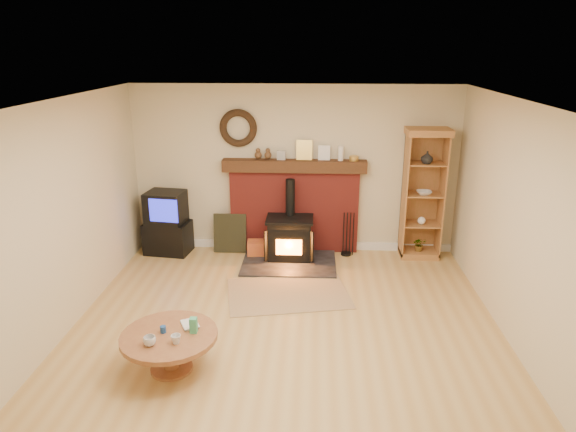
# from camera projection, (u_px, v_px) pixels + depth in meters

# --- Properties ---
(ground) EXTENTS (5.50, 5.50, 0.00)m
(ground) POSITION_uv_depth(u_px,v_px,m) (284.00, 340.00, 5.75)
(ground) COLOR tan
(ground) RESTS_ON ground
(room_shell) EXTENTS (5.02, 5.52, 2.61)m
(room_shell) POSITION_uv_depth(u_px,v_px,m) (282.00, 190.00, 5.30)
(room_shell) COLOR beige
(room_shell) RESTS_ON ground
(chimney_breast) EXTENTS (2.20, 0.22, 1.78)m
(chimney_breast) POSITION_uv_depth(u_px,v_px,m) (294.00, 202.00, 8.02)
(chimney_breast) COLOR maroon
(chimney_breast) RESTS_ON ground
(wood_stove) EXTENTS (1.40, 1.00, 1.23)m
(wood_stove) POSITION_uv_depth(u_px,v_px,m) (290.00, 240.00, 7.80)
(wood_stove) COLOR black
(wood_stove) RESTS_ON ground
(area_rug) EXTENTS (1.75, 1.37, 0.01)m
(area_rug) POSITION_uv_depth(u_px,v_px,m) (288.00, 293.00, 6.82)
(area_rug) COLOR brown
(area_rug) RESTS_ON ground
(tv_unit) EXTENTS (0.74, 0.56, 1.00)m
(tv_unit) POSITION_uv_depth(u_px,v_px,m) (167.00, 224.00, 8.04)
(tv_unit) COLOR black
(tv_unit) RESTS_ON ground
(curio_cabinet) EXTENTS (0.64, 0.46, 2.00)m
(curio_cabinet) POSITION_uv_depth(u_px,v_px,m) (423.00, 194.00, 7.75)
(curio_cabinet) COLOR olive
(curio_cabinet) RESTS_ON ground
(firelog_box) EXTENTS (0.41, 0.27, 0.24)m
(firelog_box) POSITION_uv_depth(u_px,v_px,m) (260.00, 248.00, 8.01)
(firelog_box) COLOR orange
(firelog_box) RESTS_ON ground
(leaning_painting) EXTENTS (0.52, 0.14, 0.62)m
(leaning_painting) POSITION_uv_depth(u_px,v_px,m) (230.00, 233.00, 8.12)
(leaning_painting) COLOR black
(leaning_painting) RESTS_ON ground
(fire_tools) EXTENTS (0.19, 0.16, 0.70)m
(fire_tools) POSITION_uv_depth(u_px,v_px,m) (347.00, 246.00, 8.03)
(fire_tools) COLOR black
(fire_tools) RESTS_ON ground
(coffee_table) EXTENTS (0.97, 0.97, 0.57)m
(coffee_table) POSITION_uv_depth(u_px,v_px,m) (170.00, 341.00, 5.12)
(coffee_table) COLOR brown
(coffee_table) RESTS_ON ground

